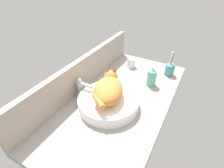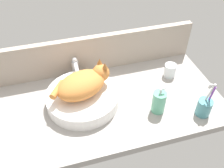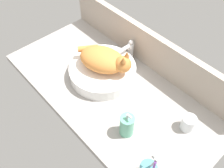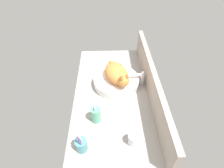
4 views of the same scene
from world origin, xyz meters
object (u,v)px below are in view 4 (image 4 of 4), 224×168
sink_basin (116,81)px  soap_dispenser (96,115)px  cat (117,74)px  faucet (141,78)px  water_glass (133,140)px  toothbrush_cup (81,145)px

sink_basin → soap_dispenser: size_ratio=2.44×
cat → faucet: 20.05cm
cat → water_glass: size_ratio=4.09×
sink_basin → water_glass: water_glass is taller
cat → toothbrush_cup: bearing=-24.0°
soap_dispenser → cat: bearing=154.5°
cat → soap_dispenser: cat is taller
soap_dispenser → water_glass: size_ratio=1.98×
sink_basin → toothbrush_cup: (54.96, -23.36, 1.36)cm
sink_basin → toothbrush_cup: bearing=-23.0°
toothbrush_cup → sink_basin: bearing=157.0°
sink_basin → soap_dispenser: 38.00cm
water_glass → sink_basin: bearing=-171.7°
cat → water_glass: cat is taller
cat → water_glass: 52.09cm
sink_basin → water_glass: bearing=8.3°
sink_basin → cat: (1.23, 0.59, 9.16)cm
sink_basin → cat: 9.26cm
faucet → toothbrush_cup: bearing=-38.4°
soap_dispenser → water_glass: soap_dispenser is taller
sink_basin → faucet: (0.33, 19.92, 3.90)cm
cat → toothbrush_cup: cat is taller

